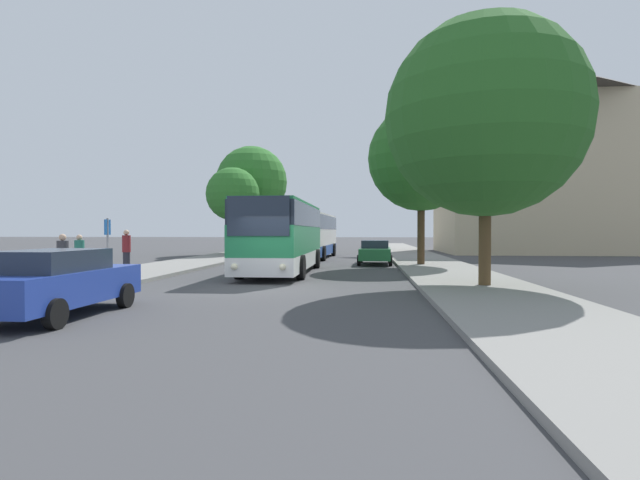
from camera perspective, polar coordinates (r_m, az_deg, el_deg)
ground_plane at (r=16.77m, az=-6.04°, el=-5.67°), size 300.00×300.00×0.00m
sidewalk_left at (r=19.38m, az=-26.87°, el=-4.65°), size 4.00×120.00×0.15m
sidewalk_right at (r=16.87m, az=18.09°, el=-5.42°), size 4.00×120.00×0.15m
building_right_background at (r=50.44m, az=24.98°, el=8.36°), size 19.44×12.56×16.98m
bus_front at (r=23.34m, az=-4.27°, el=0.49°), size 2.87×10.76×3.25m
bus_middle at (r=36.08m, az=-1.04°, el=0.61°), size 3.19×11.31×3.18m
parked_car_left_curb at (r=12.84m, az=-27.93°, el=-4.23°), size 2.02×4.62×1.53m
parked_car_right_near at (r=29.62m, az=6.31°, el=-1.32°), size 2.07×4.56×1.42m
bus_stop_sign at (r=21.17m, az=-23.11°, el=-0.05°), size 0.08×0.45×2.31m
pedestrian_waiting_near at (r=23.49m, az=-21.25°, el=-1.14°), size 0.36×0.36×1.86m
pedestrian_waiting_far at (r=18.27m, az=-27.32°, el=-2.04°), size 0.36×0.36×1.71m
pedestrian_walking_back at (r=21.41m, az=-25.79°, el=-1.66°), size 0.36×0.36×1.67m
tree_left_near at (r=39.12m, az=-9.95°, el=5.17°), size 4.10×4.10×6.73m
tree_left_far at (r=43.04m, az=-7.81°, el=6.59°), size 6.03×6.03×9.02m
tree_right_near at (r=28.13m, az=11.50°, el=9.15°), size 5.81×5.81×8.71m
tree_right_mid at (r=17.96m, az=18.39°, el=13.18°), size 6.67×6.67×8.94m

